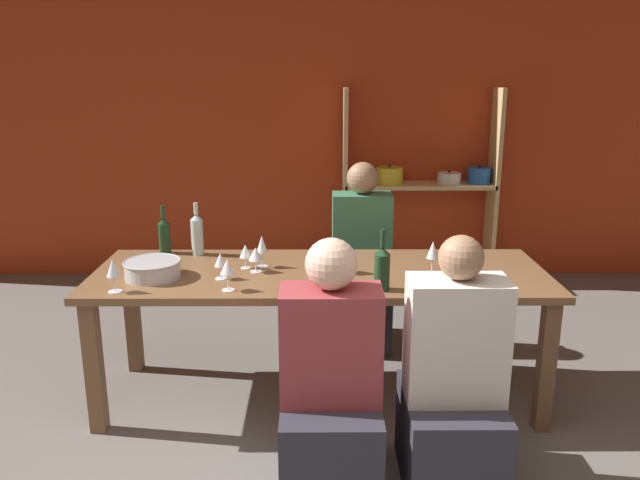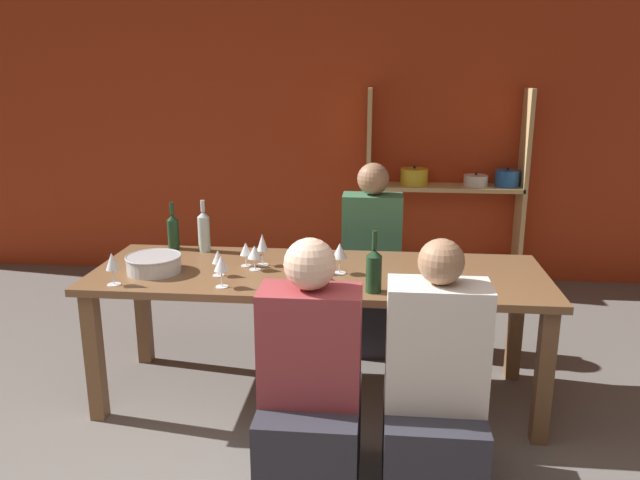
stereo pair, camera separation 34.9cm
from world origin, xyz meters
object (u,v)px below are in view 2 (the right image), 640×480
at_px(cell_phone, 325,280).
at_px(mixing_bowl, 154,263).
at_px(wine_bottle_dark, 374,269).
at_px(person_near_a, 434,405).
at_px(wine_bottle_amber, 173,231).
at_px(wine_glass_empty_a, 262,243).
at_px(wine_bottle_green, 204,231).
at_px(wine_glass_white_a, 340,252).
at_px(wine_glass_red_a, 246,250).
at_px(person_far_a, 371,280).
at_px(wine_glass_empty_b, 221,264).
at_px(wine_glass_white_c, 432,254).
at_px(wine_glass_white_b, 255,253).
at_px(wine_glass_red_d, 218,258).
at_px(wine_glass_red_b, 312,255).
at_px(wine_glass_red_c, 112,263).
at_px(person_near_b, 310,398).
at_px(shelf_unit, 444,219).
at_px(dining_table, 318,286).

bearing_deg(cell_phone, mixing_bowl, 176.02).
height_order(wine_bottle_dark, person_near_a, person_near_a).
distance_m(wine_bottle_amber, wine_glass_empty_a, 0.67).
relative_size(wine_bottle_green, wine_glass_white_a, 1.86).
height_order(mixing_bowl, cell_phone, mixing_bowl).
bearing_deg(wine_glass_red_a, wine_bottle_amber, 149.46).
bearing_deg(person_far_a, wine_glass_empty_b, 55.00).
bearing_deg(wine_glass_white_c, person_far_a, 112.52).
height_order(wine_glass_empty_b, cell_phone, wine_glass_empty_b).
height_order(wine_glass_white_b, wine_glass_red_d, wine_glass_red_d).
relative_size(wine_bottle_green, wine_glass_red_d, 2.23).
bearing_deg(wine_bottle_dark, wine_glass_red_a, 153.56).
distance_m(wine_glass_empty_b, wine_glass_white_b, 0.32).
height_order(wine_glass_red_b, wine_glass_red_c, wine_glass_red_c).
xyz_separation_m(person_near_a, person_near_b, (-0.54, 0.01, -0.00)).
bearing_deg(wine_bottle_green, wine_glass_red_b, -27.58).
xyz_separation_m(mixing_bowl, wine_bottle_green, (0.16, 0.43, 0.08)).
distance_m(wine_glass_red_d, person_near_a, 1.36).
xyz_separation_m(wine_glass_red_b, person_far_a, (0.31, 0.79, -0.41)).
xyz_separation_m(shelf_unit, wine_bottle_green, (-1.62, -1.77, 0.30)).
bearing_deg(wine_bottle_dark, wine_glass_red_b, 141.65).
height_order(wine_bottle_green, wine_glass_white_c, wine_bottle_green).
xyz_separation_m(wine_bottle_amber, wine_glass_red_d, (0.41, -0.49, -0.01)).
bearing_deg(wine_glass_red_a, wine_bottle_green, 139.18).
bearing_deg(wine_glass_red_a, wine_glass_empty_b, -97.48).
bearing_deg(wine_glass_red_d, cell_phone, -3.89).
distance_m(wine_glass_red_a, wine_glass_empty_b, 0.37).
distance_m(wine_bottle_green, cell_phone, 0.94).
distance_m(wine_bottle_green, wine_glass_white_b, 0.51).
height_order(wine_glass_red_c, person_far_a, person_far_a).
xyz_separation_m(wine_glass_white_b, person_far_a, (0.63, 0.76, -0.40)).
xyz_separation_m(mixing_bowl, wine_glass_white_b, (0.54, 0.09, 0.05)).
bearing_deg(wine_glass_empty_b, wine_glass_white_a, 25.82).
bearing_deg(person_near_a, dining_table, 126.92).
distance_m(mixing_bowl, wine_glass_white_b, 0.55).
relative_size(mixing_bowl, wine_bottle_dark, 0.97).
relative_size(wine_bottle_amber, wine_glass_empty_b, 1.76).
height_order(wine_glass_red_c, person_near_b, person_near_b).
bearing_deg(wine_bottle_green, wine_bottle_amber, 170.64).
height_order(wine_glass_white_b, person_far_a, person_far_a).
distance_m(shelf_unit, wine_glass_red_b, 2.35).
xyz_separation_m(wine_bottle_green, wine_glass_white_b, (0.38, -0.34, -0.03)).
bearing_deg(wine_glass_red_c, person_far_a, 39.63).
relative_size(shelf_unit, wine_bottle_amber, 5.81).
relative_size(wine_glass_white_a, person_far_a, 0.13).
distance_m(wine_glass_white_b, wine_glass_red_c, 0.75).
distance_m(wine_glass_empty_b, cell_phone, 0.55).
distance_m(wine_glass_red_b, person_far_a, 0.94).
bearing_deg(wine_bottle_amber, mixing_bowl, -84.75).
relative_size(wine_bottle_dark, person_far_a, 0.25).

